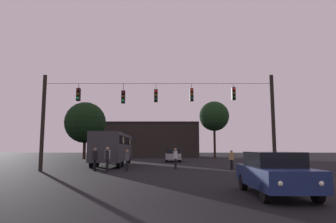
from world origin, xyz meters
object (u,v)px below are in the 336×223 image
object	(u,v)px
car_far_left	(174,155)
car_near_right	(275,173)
pedestrian_crossing_left	(96,158)
pedestrian_trailing	(108,158)
city_bus	(115,146)
pedestrian_near_bus	(128,159)
pedestrian_crossing_right	(108,157)
pedestrian_far_side	(233,159)
tree_left_silhouette	(86,123)
pedestrian_crossing_center	(176,157)
tree_behind_building	(215,116)

from	to	relation	value
car_far_left	car_near_right	bearing A→B (deg)	-83.06
car_near_right	pedestrian_crossing_left	size ratio (longest dim) A/B	2.61
pedestrian_trailing	city_bus	bearing A→B (deg)	97.58
pedestrian_near_bus	city_bus	bearing A→B (deg)	107.56
car_near_right	pedestrian_trailing	distance (m)	12.57
pedestrian_near_bus	pedestrian_crossing_right	bearing A→B (deg)	171.66
car_far_left	pedestrian_far_side	world-z (taller)	car_far_left
pedestrian_near_bus	pedestrian_crossing_left	bearing A→B (deg)	167.07
tree_left_silhouette	pedestrian_far_side	bearing A→B (deg)	-51.69
city_bus	pedestrian_crossing_left	bearing A→B (deg)	-91.08
pedestrian_crossing_center	car_near_right	bearing A→B (deg)	-76.60
pedestrian_crossing_left	tree_behind_building	world-z (taller)	tree_behind_building
pedestrian_near_bus	tree_left_silhouette	size ratio (longest dim) A/B	0.18
car_far_left	pedestrian_trailing	bearing A→B (deg)	-106.22
car_near_right	tree_left_silhouette	size ratio (longest dim) A/B	0.50
pedestrian_crossing_left	pedestrian_trailing	world-z (taller)	pedestrian_trailing
pedestrian_trailing	tree_left_silhouette	distance (m)	27.48
pedestrian_crossing_right	pedestrian_trailing	size ratio (longest dim) A/B	1.02
pedestrian_near_bus	tree_behind_building	bearing A→B (deg)	68.75
pedestrian_crossing_left	pedestrian_far_side	world-z (taller)	pedestrian_crossing_left
car_far_left	pedestrian_far_side	size ratio (longest dim) A/B	2.90
pedestrian_crossing_center	pedestrian_crossing_right	size ratio (longest dim) A/B	0.95
car_far_left	tree_behind_building	world-z (taller)	tree_behind_building
car_far_left	tree_behind_building	bearing A→B (deg)	59.83
city_bus	pedestrian_crossing_right	xyz separation A→B (m)	(0.87, -7.14, -0.87)
city_bus	tree_left_silhouette	size ratio (longest dim) A/B	1.26
pedestrian_crossing_center	pedestrian_far_side	bearing A→B (deg)	-7.07
car_near_right	pedestrian_crossing_right	size ratio (longest dim) A/B	2.50
tree_behind_building	pedestrian_crossing_right	bearing A→B (deg)	-114.03
city_bus	pedestrian_trailing	xyz separation A→B (m)	(1.14, -8.54, -0.89)
car_near_right	pedestrian_crossing_left	bearing A→B (deg)	128.62
pedestrian_near_bus	tree_left_silhouette	world-z (taller)	tree_left_silhouette
pedestrian_far_side	city_bus	bearing A→B (deg)	151.76
pedestrian_near_bus	pedestrian_trailing	bearing A→B (deg)	-135.00
pedestrian_crossing_left	pedestrian_crossing_center	world-z (taller)	pedestrian_crossing_left
car_near_right	pedestrian_crossing_right	bearing A→B (deg)	126.30
pedestrian_near_bus	tree_behind_building	distance (m)	29.86
pedestrian_crossing_right	car_far_left	bearing A→B (deg)	71.42
pedestrian_near_bus	car_near_right	bearing A→B (deg)	-58.38
pedestrian_far_side	pedestrian_crossing_left	bearing A→B (deg)	-172.98
car_far_left	tree_left_silhouette	bearing A→B (deg)	145.42
tree_left_silhouette	pedestrian_crossing_left	bearing A→B (deg)	-72.62
pedestrian_crossing_center	pedestrian_near_bus	xyz separation A→B (m)	(-3.56, -2.39, -0.07)
car_far_left	pedestrian_far_side	xyz separation A→B (m)	(4.37, -13.30, 0.04)
pedestrian_crossing_right	car_near_right	bearing A→B (deg)	-53.70
car_near_right	pedestrian_crossing_left	world-z (taller)	pedestrian_crossing_left
pedestrian_crossing_right	pedestrian_far_side	distance (m)	9.53
tree_left_silhouette	car_near_right	bearing A→B (deg)	-64.78
pedestrian_crossing_center	pedestrian_near_bus	size ratio (longest dim) A/B	1.07
pedestrian_crossing_center	tree_left_silhouette	world-z (taller)	tree_left_silhouette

